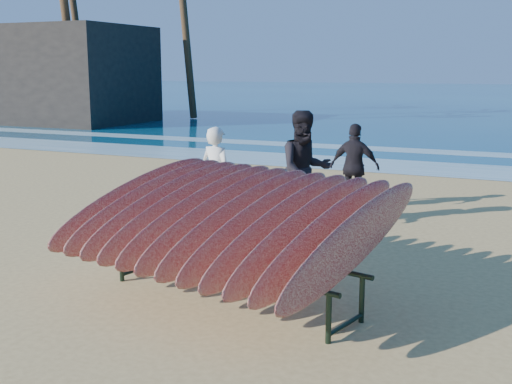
# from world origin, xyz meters

# --- Properties ---
(ground) EXTENTS (120.00, 120.00, 0.00)m
(ground) POSITION_xyz_m (0.00, 0.00, 0.00)
(ground) COLOR tan
(ground) RESTS_ON ground
(ocean) EXTENTS (160.00, 160.00, 0.00)m
(ocean) POSITION_xyz_m (0.00, 55.00, 0.01)
(ocean) COLOR navy
(ocean) RESTS_ON ground
(foam_near) EXTENTS (160.00, 160.00, 0.00)m
(foam_near) POSITION_xyz_m (0.00, 10.00, 0.01)
(foam_near) COLOR white
(foam_near) RESTS_ON ground
(foam_far) EXTENTS (160.00, 160.00, 0.00)m
(foam_far) POSITION_xyz_m (0.00, 13.50, 0.01)
(foam_far) COLOR white
(foam_far) RESTS_ON ground
(surfboard_rack) EXTENTS (3.73, 3.41, 1.55)m
(surfboard_rack) POSITION_xyz_m (0.36, -0.70, 0.94)
(surfboard_rack) COLOR black
(surfboard_rack) RESTS_ON ground
(person_white) EXTENTS (0.67, 0.52, 1.64)m
(person_white) POSITION_xyz_m (-1.43, 2.41, 0.82)
(person_white) COLOR silver
(person_white) RESTS_ON ground
(person_dark_a) EXTENTS (1.18, 1.15, 1.91)m
(person_dark_a) POSITION_xyz_m (-0.01, 2.78, 0.96)
(person_dark_a) COLOR black
(person_dark_a) RESTS_ON ground
(person_dark_b) EXTENTS (0.94, 0.43, 1.58)m
(person_dark_b) POSITION_xyz_m (0.34, 4.53, 0.79)
(person_dark_b) COLOR black
(person_dark_b) RESTS_ON ground
(building) EXTENTS (10.07, 5.59, 4.47)m
(building) POSITION_xyz_m (-18.83, 17.64, 2.24)
(building) COLOR #2D2823
(building) RESTS_ON ground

